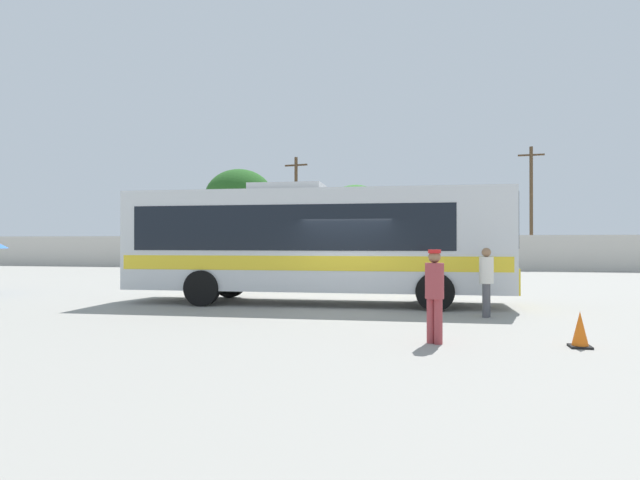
{
  "coord_description": "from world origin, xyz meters",
  "views": [
    {
      "loc": [
        2.41,
        -14.82,
        1.85
      ],
      "look_at": [
        -1.35,
        2.56,
        1.93
      ],
      "focal_mm": 29.96,
      "sensor_mm": 36.0,
      "label": 1
    }
  ],
  "objects_px": {
    "coach_bus_silver_yellow": "(311,240)",
    "parked_car_leftmost_red": "(204,258)",
    "utility_pole_far": "(531,205)",
    "roadside_tree_left": "(239,199)",
    "utility_pole_near": "(296,210)",
    "roadside_tree_midleft": "(356,213)",
    "attendant_by_bus_door": "(486,278)",
    "traffic_cone_on_apron": "(580,330)",
    "passenger_waiting_on_apron": "(435,290)",
    "parked_car_second_silver": "(280,259)"
  },
  "relations": [
    {
      "from": "utility_pole_near",
      "to": "passenger_waiting_on_apron",
      "type": "bearing_deg",
      "value": -70.44
    },
    {
      "from": "passenger_waiting_on_apron",
      "to": "utility_pole_near",
      "type": "height_order",
      "value": "utility_pole_near"
    },
    {
      "from": "utility_pole_near",
      "to": "roadside_tree_left",
      "type": "distance_m",
      "value": 5.8
    },
    {
      "from": "coach_bus_silver_yellow",
      "to": "traffic_cone_on_apron",
      "type": "relative_size",
      "value": 17.93
    },
    {
      "from": "utility_pole_near",
      "to": "coach_bus_silver_yellow",
      "type": "bearing_deg",
      "value": -74.12
    },
    {
      "from": "coach_bus_silver_yellow",
      "to": "roadside_tree_midleft",
      "type": "relative_size",
      "value": 1.76
    },
    {
      "from": "roadside_tree_midleft",
      "to": "traffic_cone_on_apron",
      "type": "relative_size",
      "value": 10.19
    },
    {
      "from": "utility_pole_far",
      "to": "roadside_tree_midleft",
      "type": "xyz_separation_m",
      "value": [
        -13.08,
        2.3,
        -0.3
      ]
    },
    {
      "from": "roadside_tree_left",
      "to": "roadside_tree_midleft",
      "type": "height_order",
      "value": "roadside_tree_left"
    },
    {
      "from": "utility_pole_far",
      "to": "roadside_tree_midleft",
      "type": "distance_m",
      "value": 13.28
    },
    {
      "from": "parked_car_second_silver",
      "to": "traffic_cone_on_apron",
      "type": "distance_m",
      "value": 26.36
    },
    {
      "from": "utility_pole_far",
      "to": "traffic_cone_on_apron",
      "type": "height_order",
      "value": "utility_pole_far"
    },
    {
      "from": "passenger_waiting_on_apron",
      "to": "utility_pole_far",
      "type": "bearing_deg",
      "value": 77.58
    },
    {
      "from": "utility_pole_near",
      "to": "utility_pole_far",
      "type": "distance_m",
      "value": 17.09
    },
    {
      "from": "coach_bus_silver_yellow",
      "to": "roadside_tree_left",
      "type": "bearing_deg",
      "value": 115.28
    },
    {
      "from": "utility_pole_near",
      "to": "utility_pole_far",
      "type": "bearing_deg",
      "value": 6.29
    },
    {
      "from": "roadside_tree_midleft",
      "to": "traffic_cone_on_apron",
      "type": "xyz_separation_m",
      "value": [
        8.83,
        -32.82,
        -3.94
      ]
    },
    {
      "from": "utility_pole_far",
      "to": "roadside_tree_left",
      "type": "xyz_separation_m",
      "value": [
        -22.29,
        0.21,
        0.85
      ]
    },
    {
      "from": "coach_bus_silver_yellow",
      "to": "roadside_tree_left",
      "type": "xyz_separation_m",
      "value": [
        -11.84,
        25.09,
        3.47
      ]
    },
    {
      "from": "attendant_by_bus_door",
      "to": "traffic_cone_on_apron",
      "type": "height_order",
      "value": "attendant_by_bus_door"
    },
    {
      "from": "parked_car_second_silver",
      "to": "coach_bus_silver_yellow",
      "type": "bearing_deg",
      "value": -70.67
    },
    {
      "from": "parked_car_second_silver",
      "to": "utility_pole_near",
      "type": "height_order",
      "value": "utility_pole_near"
    },
    {
      "from": "attendant_by_bus_door",
      "to": "parked_car_second_silver",
      "type": "distance_m",
      "value": 22.57
    },
    {
      "from": "passenger_waiting_on_apron",
      "to": "parked_car_leftmost_red",
      "type": "relative_size",
      "value": 0.41
    },
    {
      "from": "utility_pole_near",
      "to": "utility_pole_far",
      "type": "relative_size",
      "value": 0.95
    },
    {
      "from": "roadside_tree_left",
      "to": "parked_car_leftmost_red",
      "type": "bearing_deg",
      "value": -86.86
    },
    {
      "from": "utility_pole_near",
      "to": "roadside_tree_midleft",
      "type": "height_order",
      "value": "utility_pole_near"
    },
    {
      "from": "parked_car_leftmost_red",
      "to": "utility_pole_far",
      "type": "height_order",
      "value": "utility_pole_far"
    },
    {
      "from": "passenger_waiting_on_apron",
      "to": "roadside_tree_midleft",
      "type": "xyz_separation_m",
      "value": [
        -6.33,
        32.97,
        3.27
      ]
    },
    {
      "from": "traffic_cone_on_apron",
      "to": "utility_pole_far",
      "type": "bearing_deg",
      "value": 82.07
    },
    {
      "from": "parked_car_second_silver",
      "to": "utility_pole_near",
      "type": "xyz_separation_m",
      "value": [
        -0.36,
        5.37,
        3.56
      ]
    },
    {
      "from": "coach_bus_silver_yellow",
      "to": "passenger_waiting_on_apron",
      "type": "bearing_deg",
      "value": -57.52
    },
    {
      "from": "attendant_by_bus_door",
      "to": "roadside_tree_midleft",
      "type": "height_order",
      "value": "roadside_tree_midleft"
    },
    {
      "from": "passenger_waiting_on_apron",
      "to": "utility_pole_near",
      "type": "bearing_deg",
      "value": 109.56
    },
    {
      "from": "utility_pole_near",
      "to": "roadside_tree_midleft",
      "type": "xyz_separation_m",
      "value": [
        3.91,
        4.17,
        -0.06
      ]
    },
    {
      "from": "parked_car_leftmost_red",
      "to": "roadside_tree_midleft",
      "type": "height_order",
      "value": "roadside_tree_midleft"
    },
    {
      "from": "roadside_tree_midleft",
      "to": "traffic_cone_on_apron",
      "type": "distance_m",
      "value": 34.21
    },
    {
      "from": "coach_bus_silver_yellow",
      "to": "attendant_by_bus_door",
      "type": "height_order",
      "value": "coach_bus_silver_yellow"
    },
    {
      "from": "utility_pole_near",
      "to": "parked_car_leftmost_red",
      "type": "bearing_deg",
      "value": -130.95
    },
    {
      "from": "traffic_cone_on_apron",
      "to": "passenger_waiting_on_apron",
      "type": "bearing_deg",
      "value": -176.48
    },
    {
      "from": "roadside_tree_left",
      "to": "roadside_tree_midleft",
      "type": "relative_size",
      "value": 1.19
    },
    {
      "from": "traffic_cone_on_apron",
      "to": "roadside_tree_midleft",
      "type": "bearing_deg",
      "value": 105.05
    },
    {
      "from": "parked_car_second_silver",
      "to": "roadside_tree_midleft",
      "type": "relative_size",
      "value": 0.69
    },
    {
      "from": "coach_bus_silver_yellow",
      "to": "utility_pole_far",
      "type": "xyz_separation_m",
      "value": [
        10.44,
        24.88,
        2.62
      ]
    },
    {
      "from": "attendant_by_bus_door",
      "to": "parked_car_leftmost_red",
      "type": "relative_size",
      "value": 0.41
    },
    {
      "from": "parked_car_second_silver",
      "to": "utility_pole_far",
      "type": "height_order",
      "value": "utility_pole_far"
    },
    {
      "from": "parked_car_leftmost_red",
      "to": "roadside_tree_left",
      "type": "relative_size",
      "value": 0.54
    },
    {
      "from": "utility_pole_near",
      "to": "traffic_cone_on_apron",
      "type": "bearing_deg",
      "value": -66.03
    },
    {
      "from": "coach_bus_silver_yellow",
      "to": "parked_car_leftmost_red",
      "type": "xyz_separation_m",
      "value": [
        -11.42,
        17.39,
        -1.14
      ]
    },
    {
      "from": "roadside_tree_midleft",
      "to": "coach_bus_silver_yellow",
      "type": "bearing_deg",
      "value": -84.46
    }
  ]
}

